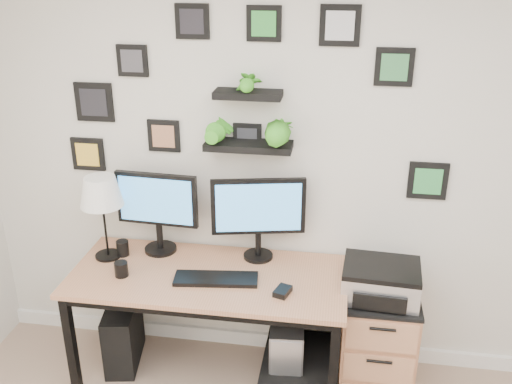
% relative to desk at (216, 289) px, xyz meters
% --- Properties ---
extents(room, '(4.00, 4.00, 4.00)m').
position_rel_desk_xyz_m(room, '(0.46, 0.32, -0.58)').
color(room, tan).
rests_on(room, ground).
extents(desk, '(1.60, 0.70, 0.75)m').
position_rel_desk_xyz_m(desk, '(0.00, 0.00, 0.00)').
color(desk, tan).
rests_on(desk, ground).
extents(monitor_left, '(0.51, 0.21, 0.52)m').
position_rel_desk_xyz_m(monitor_left, '(-0.39, 0.19, 0.43)').
color(monitor_left, black).
rests_on(monitor_left, desk).
extents(monitor_right, '(0.55, 0.21, 0.52)m').
position_rel_desk_xyz_m(monitor_right, '(0.22, 0.20, 0.43)').
color(monitor_right, black).
rests_on(monitor_right, desk).
extents(keyboard, '(0.49, 0.21, 0.02)m').
position_rel_desk_xyz_m(keyboard, '(0.03, -0.10, 0.14)').
color(keyboard, black).
rests_on(keyboard, desk).
extents(mouse, '(0.10, 0.13, 0.03)m').
position_rel_desk_xyz_m(mouse, '(0.41, -0.18, 0.14)').
color(mouse, black).
rests_on(mouse, desk).
extents(table_lamp, '(0.26, 0.26, 0.52)m').
position_rel_desk_xyz_m(table_lamp, '(-0.69, 0.07, 0.54)').
color(table_lamp, black).
rests_on(table_lamp, desk).
extents(mug, '(0.08, 0.08, 0.09)m').
position_rel_desk_xyz_m(mug, '(-0.52, -0.13, 0.17)').
color(mug, black).
rests_on(mug, desk).
extents(pen_cup, '(0.07, 0.07, 0.10)m').
position_rel_desk_xyz_m(pen_cup, '(-0.60, 0.10, 0.17)').
color(pen_cup, black).
rests_on(pen_cup, desk).
extents(pc_tower_black, '(0.25, 0.44, 0.41)m').
position_rel_desk_xyz_m(pc_tower_black, '(-0.63, 0.03, -0.42)').
color(pc_tower_black, black).
rests_on(pc_tower_black, ground).
extents(pc_tower_grey, '(0.23, 0.46, 0.45)m').
position_rel_desk_xyz_m(pc_tower_grey, '(0.43, 0.05, -0.40)').
color(pc_tower_grey, gray).
rests_on(pc_tower_grey, ground).
extents(file_cabinet, '(0.43, 0.53, 0.67)m').
position_rel_desk_xyz_m(file_cabinet, '(0.96, 0.06, -0.29)').
color(file_cabinet, tan).
rests_on(file_cabinet, ground).
extents(printer, '(0.44, 0.37, 0.19)m').
position_rel_desk_xyz_m(printer, '(0.95, 0.01, 0.14)').
color(printer, silver).
rests_on(printer, file_cabinet).
extents(wall_decor, '(2.26, 0.18, 1.07)m').
position_rel_desk_xyz_m(wall_decor, '(0.14, 0.26, 1.04)').
color(wall_decor, black).
rests_on(wall_decor, ground).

